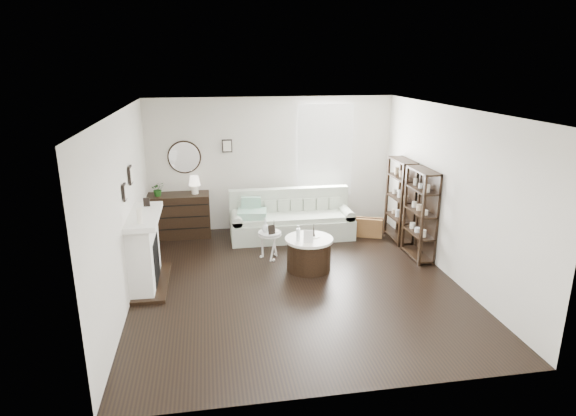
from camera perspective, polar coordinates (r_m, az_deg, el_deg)
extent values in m
plane|color=black|center=(7.75, 0.94, -8.71)|extent=(5.50, 5.50, 0.00)
plane|color=white|center=(7.02, 1.05, 11.58)|extent=(5.50, 5.50, 0.00)
plane|color=silver|center=(9.91, -1.92, 5.25)|extent=(5.00, 0.00, 5.00)
plane|color=silver|center=(4.76, 7.12, -8.13)|extent=(5.00, 0.00, 5.00)
plane|color=silver|center=(7.26, -18.80, -0.03)|extent=(0.00, 5.50, 5.50)
plane|color=silver|center=(8.09, 18.68, 1.69)|extent=(0.00, 5.50, 5.50)
cube|color=white|center=(10.04, 4.35, 6.82)|extent=(1.00, 0.02, 1.80)
cube|color=white|center=(9.99, 4.43, 6.76)|extent=(1.15, 0.02, 1.90)
cylinder|color=silver|center=(9.77, -12.19, 5.90)|extent=(0.60, 0.03, 0.60)
cube|color=black|center=(9.73, -7.23, 7.31)|extent=(0.20, 0.03, 0.26)
cube|color=white|center=(7.77, -16.68, -4.98)|extent=(0.34, 1.20, 1.10)
cube|color=black|center=(7.82, -16.37, -6.00)|extent=(0.30, 0.65, 0.70)
cube|color=white|center=(7.57, -16.67, -0.96)|extent=(0.44, 1.35, 0.08)
cube|color=black|center=(7.96, -15.79, -8.47)|extent=(0.50, 1.40, 0.05)
cylinder|color=white|center=(7.10, -17.17, -0.91)|extent=(0.08, 0.08, 0.22)
cube|color=black|center=(7.92, -16.41, 0.67)|extent=(0.10, 0.03, 0.14)
cube|color=black|center=(7.14, -18.81, 1.78)|extent=(0.03, 0.18, 0.24)
cube|color=black|center=(7.74, -18.17, 3.74)|extent=(0.03, 0.22, 0.28)
cube|color=black|center=(9.51, 13.16, 0.90)|extent=(0.30, 0.80, 1.60)
cylinder|color=beige|center=(9.36, 13.51, -1.17)|extent=(0.08, 0.08, 0.11)
cylinder|color=beige|center=(9.58, 12.94, -0.72)|extent=(0.08, 0.08, 0.11)
cylinder|color=beige|center=(9.80, 12.40, -0.28)|extent=(0.08, 0.08, 0.11)
cylinder|color=beige|center=(9.25, 13.68, 1.18)|extent=(0.08, 0.08, 0.11)
cylinder|color=beige|center=(9.47, 13.10, 1.59)|extent=(0.08, 0.08, 0.11)
cylinder|color=beige|center=(9.70, 12.55, 1.98)|extent=(0.08, 0.08, 0.11)
cylinder|color=beige|center=(9.15, 13.86, 3.59)|extent=(0.08, 0.08, 0.11)
cylinder|color=beige|center=(9.38, 13.26, 3.95)|extent=(0.08, 0.08, 0.11)
cylinder|color=beige|center=(9.60, 12.70, 4.28)|extent=(0.08, 0.08, 0.11)
cube|color=black|center=(8.73, 15.39, -0.72)|extent=(0.30, 0.80, 1.60)
cylinder|color=beige|center=(8.59, 15.81, -3.00)|extent=(0.08, 0.08, 0.11)
cylinder|color=beige|center=(8.80, 15.13, -2.46)|extent=(0.08, 0.08, 0.11)
cylinder|color=beige|center=(9.02, 14.49, -1.95)|extent=(0.08, 0.08, 0.11)
cylinder|color=beige|center=(8.47, 16.03, -0.46)|extent=(0.08, 0.08, 0.11)
cylinder|color=beige|center=(8.68, 15.33, 0.03)|extent=(0.08, 0.08, 0.11)
cylinder|color=beige|center=(8.90, 14.67, 0.49)|extent=(0.08, 0.08, 0.11)
cylinder|color=beige|center=(8.36, 16.25, 2.16)|extent=(0.08, 0.08, 0.11)
cylinder|color=beige|center=(8.58, 15.54, 2.59)|extent=(0.08, 0.08, 0.11)
cylinder|color=beige|center=(8.80, 14.87, 2.99)|extent=(0.08, 0.08, 0.11)
cube|color=#A2A997|center=(9.54, 0.45, -2.40)|extent=(2.41, 0.83, 0.39)
cube|color=#A2A997|center=(9.44, 0.48, -1.08)|extent=(2.08, 0.67, 0.09)
cube|color=#A2A997|center=(9.73, 0.13, 0.28)|extent=(2.41, 0.19, 0.74)
cube|color=#A2A997|center=(9.41, -6.11, -2.49)|extent=(0.20, 0.79, 0.48)
cube|color=#A2A997|center=(9.77, 6.77, -1.78)|extent=(0.20, 0.79, 0.48)
cube|color=#268D5B|center=(9.29, -4.28, -0.68)|extent=(0.61, 0.52, 0.14)
cube|color=brown|center=(9.73, 9.43, -2.27)|extent=(0.60, 0.39, 0.38)
cube|color=black|center=(9.81, -13.01, -0.86)|extent=(1.29, 0.54, 0.86)
cube|color=black|center=(9.60, -13.02, -2.46)|extent=(1.24, 0.01, 0.02)
cube|color=black|center=(9.53, -13.11, -1.12)|extent=(1.24, 0.01, 0.02)
cube|color=black|center=(9.46, -13.20, 0.24)|extent=(1.24, 0.01, 0.01)
imported|color=#1E5117|center=(9.63, -15.16, 2.17)|extent=(0.29, 0.26, 0.27)
cylinder|color=black|center=(8.10, 2.48, -5.58)|extent=(0.73, 0.73, 0.51)
cylinder|color=white|center=(7.99, 2.50, -3.74)|extent=(0.80, 0.80, 0.04)
cylinder|color=white|center=(8.44, -2.18, -2.95)|extent=(0.40, 0.40, 0.03)
cylinder|color=white|center=(8.46, -2.18, -3.17)|extent=(0.41, 0.41, 0.02)
cylinder|color=white|center=(8.53, -2.16, -4.53)|extent=(0.03, 0.03, 0.47)
cylinder|color=silver|center=(7.82, 1.22, -2.99)|extent=(0.06, 0.06, 0.27)
cube|color=silver|center=(7.76, 2.42, -3.41)|extent=(0.16, 0.09, 0.21)
cube|color=black|center=(8.31, -1.97, -2.58)|extent=(0.13, 0.08, 0.16)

